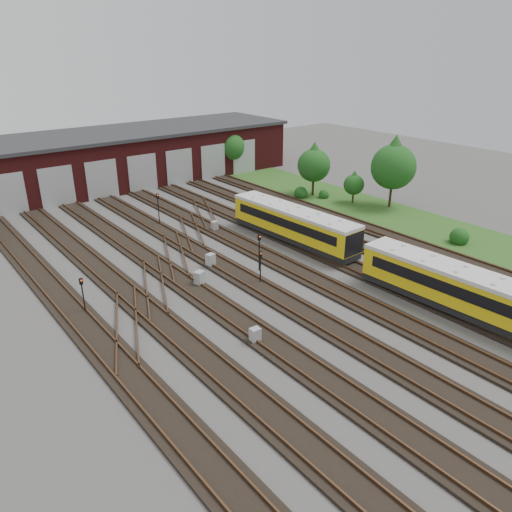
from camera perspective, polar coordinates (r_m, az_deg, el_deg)
ground at (r=34.19m, az=8.60°, el=-5.88°), size 120.00×120.00×0.00m
track_network at (r=34.38m, az=7.71°, el=-5.44°), size 30.40×70.00×0.33m
maintenance_shed at (r=65.44m, az=-17.64°, el=10.45°), size 51.00×12.50×6.35m
grass_verge at (r=53.62m, az=15.09°, el=4.53°), size 8.00×55.00×0.05m
metro_train at (r=35.02m, az=22.13°, el=-3.47°), size 3.08×45.67×2.80m
signal_mast_0 at (r=34.31m, az=-19.22°, el=-3.79°), size 0.22×0.21×2.56m
signal_mast_1 at (r=36.32m, az=0.50°, el=-0.81°), size 0.25×0.23×2.62m
signal_mast_2 at (r=38.42m, az=0.37°, el=0.94°), size 0.24×0.23×3.00m
signal_mast_3 at (r=49.15m, az=-11.12°, el=5.70°), size 0.26×0.25×3.22m
relay_cabinet_0 at (r=29.90m, az=-0.10°, el=-9.09°), size 0.62×0.52×0.99m
relay_cabinet_1 at (r=39.75m, az=-5.22°, el=-0.51°), size 0.76×0.67×1.10m
relay_cabinet_2 at (r=36.77m, az=-6.46°, el=-2.58°), size 0.83×0.76×1.13m
relay_cabinet_3 at (r=47.40m, az=-4.75°, el=3.42°), size 0.58×0.49×0.97m
relay_cabinet_4 at (r=45.01m, az=9.36°, el=2.04°), size 0.58×0.49×0.90m
tree_0 at (r=68.46m, az=-2.97°, el=12.78°), size 3.86×3.86×6.39m
tree_1 at (r=58.23m, az=6.65°, el=10.70°), size 3.77×3.77×6.24m
tree_2 at (r=55.01m, az=15.50°, el=10.37°), size 4.71×4.71×7.81m
tree_3 at (r=56.24m, az=11.14°, el=8.27°), size 2.24×2.24×3.72m
bush_0 at (r=47.71m, az=22.26°, el=2.30°), size 1.69×1.69×1.69m
bush_1 at (r=57.91m, az=5.14°, el=7.37°), size 1.51×1.51×1.51m
bush_2 at (r=58.10m, az=7.78°, el=7.12°), size 1.16×1.16×1.16m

